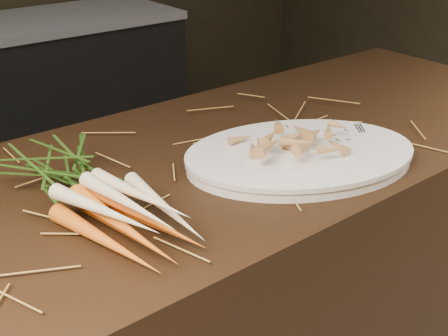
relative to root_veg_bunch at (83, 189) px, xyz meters
name	(u,v)px	position (x,y,z in m)	size (l,w,h in m)	color
back_counter	(5,109)	(0.43, 1.92, -0.52)	(1.82, 0.62, 0.84)	black
straw_bedding	(135,177)	(0.13, 0.04, -0.03)	(1.40, 0.60, 0.02)	olive
root_veg_bunch	(83,189)	(0.00, 0.00, 0.00)	(0.21, 0.49, 0.09)	#D25112
serving_platter	(300,158)	(0.44, -0.10, -0.03)	(0.48, 0.32, 0.03)	white
roasted_veg_heap	(301,140)	(0.44, -0.10, 0.01)	(0.24, 0.17, 0.05)	#BB8549
serving_fork	(380,146)	(0.59, -0.19, -0.02)	(0.02, 0.18, 0.00)	silver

